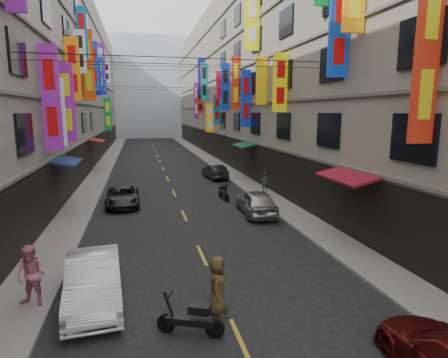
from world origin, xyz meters
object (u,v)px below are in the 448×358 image
scooter_far_right (223,193)px  car_left_far (123,196)px  pedestrian_lfar (31,276)px  car_left_mid (94,280)px  scooter_crossing (192,319)px  pedestrian_rfar (265,183)px  car_right_far (215,172)px  car_right_mid (256,202)px  pedestrian_crossing (217,285)px

scooter_far_right → car_left_far: bearing=-2.4°
pedestrian_lfar → scooter_far_right: bearing=76.6°
car_left_far → car_left_mid: bearing=-93.0°
scooter_crossing → pedestrian_rfar: bearing=-2.0°
scooter_crossing → car_right_far: bearing=10.6°
car_left_mid → car_right_far: (7.80, 20.14, -0.11)m
scooter_far_right → car_right_far: size_ratio=0.49×
pedestrian_rfar → car_right_far: bearing=-86.0°
car_right_mid → scooter_crossing: bearing=67.5°
car_right_far → pedestrian_rfar: pedestrian_rfar is taller
scooter_far_right → scooter_crossing: bearing=68.8°
scooter_far_right → car_left_mid: (-6.81, -12.43, 0.28)m
scooter_far_right → pedestrian_crossing: 14.26m
pedestrian_lfar → car_left_far: bearing=101.2°
car_left_mid → pedestrian_lfar: bearing=173.8°
car_right_mid → car_right_far: size_ratio=1.13×
car_right_mid → pedestrian_lfar: 12.66m
scooter_far_right → car_right_mid: size_ratio=0.43×
scooter_far_right → pedestrian_rfar: (2.93, 0.15, 0.48)m
scooter_crossing → car_left_mid: bearing=72.0°
car_left_mid → pedestrian_crossing: bearing=-27.4°
car_left_mid → pedestrian_lfar: 1.73m
pedestrian_lfar → car_right_mid: bearing=62.5°
car_left_mid → pedestrian_crossing: 3.79m
pedestrian_rfar → car_right_mid: bearing=54.5°
car_right_mid → pedestrian_crossing: pedestrian_crossing is taller
scooter_crossing → pedestrian_lfar: size_ratio=0.94×
pedestrian_rfar → car_left_mid: bearing=41.7°
pedestrian_rfar → pedestrian_crossing: 15.34m
car_left_far → pedestrian_rfar: (9.35, 0.50, 0.33)m
car_right_far → pedestrian_crossing: 22.00m
car_right_far → car_left_far: bearing=39.7°
pedestrian_lfar → pedestrian_crossing: (5.21, -1.46, -0.17)m
scooter_crossing → car_left_far: car_left_far is taller
car_left_mid → car_left_far: bearing=83.0°
car_left_mid → car_right_far: 21.60m
car_right_far → pedestrian_lfar: pedestrian_lfar is taller
scooter_crossing → pedestrian_crossing: pedestrian_crossing is taller
scooter_crossing → car_right_far: size_ratio=0.46×
car_right_far → car_left_mid: bearing=61.1°
scooter_crossing → scooter_far_right: bearing=7.7°
scooter_crossing → pedestrian_crossing: 1.32m
car_right_mid → pedestrian_lfar: size_ratio=2.31×
pedestrian_rfar → pedestrian_lfar: bearing=37.1°
pedestrian_lfar → car_left_mid: bearing=20.0°
car_left_far → car_right_far: bearing=46.3°
scooter_crossing → pedestrian_lfar: (-4.34, 2.36, 0.58)m
pedestrian_lfar → pedestrian_crossing: 5.41m
car_left_far → pedestrian_lfar: 12.25m
car_left_mid → car_right_far: car_left_mid is taller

